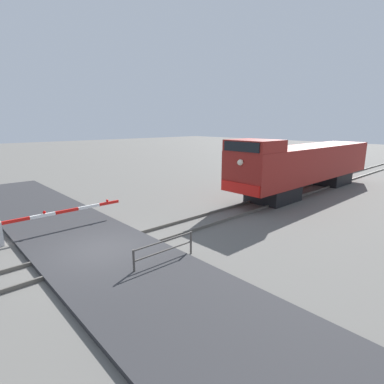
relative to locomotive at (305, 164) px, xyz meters
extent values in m
plane|color=#605E59|center=(0.00, -16.52, -2.10)|extent=(160.00, 160.00, 0.00)
cube|color=#59544C|center=(-0.72, -16.52, -2.03)|extent=(0.08, 80.00, 0.15)
cube|color=#59544C|center=(0.72, -16.52, -2.03)|extent=(0.08, 80.00, 0.15)
cube|color=#2D2D30|center=(0.00, -16.52, -2.02)|extent=(36.00, 4.73, 0.16)
cube|color=black|center=(0.00, -4.11, -1.58)|extent=(2.51, 3.20, 1.05)
cube|color=black|center=(0.00, 4.64, -1.58)|extent=(2.51, 3.20, 1.05)
cube|color=maroon|center=(0.00, 0.27, 0.16)|extent=(2.95, 15.91, 2.42)
cube|color=maroon|center=(0.00, -6.43, 1.72)|extent=(2.90, 2.51, 0.70)
cube|color=black|center=(0.00, -7.72, 1.72)|extent=(2.51, 0.06, 0.56)
cube|color=red|center=(0.00, -7.73, -0.70)|extent=(2.81, 0.08, 0.64)
sphere|color=#F2EACC|center=(0.00, -7.74, 0.82)|extent=(0.36, 0.36, 0.36)
cube|color=red|center=(-3.63, -18.63, -1.14)|extent=(0.10, 1.10, 0.14)
cube|color=white|center=(-3.63, -17.53, -1.14)|extent=(0.10, 1.10, 0.14)
cube|color=red|center=(-3.63, -16.42, -1.14)|extent=(0.10, 1.10, 0.14)
cube|color=white|center=(-3.63, -15.32, -1.14)|extent=(0.10, 1.10, 0.14)
cube|color=red|center=(-3.63, -14.22, -1.14)|extent=(0.10, 1.10, 0.14)
sphere|color=red|center=(-3.63, -17.45, -1.00)|extent=(0.14, 0.14, 0.14)
sphere|color=red|center=(-3.63, -14.30, -1.00)|extent=(0.14, 0.14, 0.14)
cylinder|color=#4C4742|center=(2.49, -16.45, -1.63)|extent=(0.08, 0.08, 0.95)
cylinder|color=#4C4742|center=(2.49, -13.82, -1.63)|extent=(0.08, 0.08, 0.95)
cylinder|color=#4C4742|center=(2.49, -15.14, -1.19)|extent=(0.06, 2.63, 0.06)
cylinder|color=#4C4742|center=(2.49, -15.14, -1.58)|extent=(0.06, 2.63, 0.06)
camera|label=1|loc=(10.76, -21.29, 3.02)|focal=27.91mm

